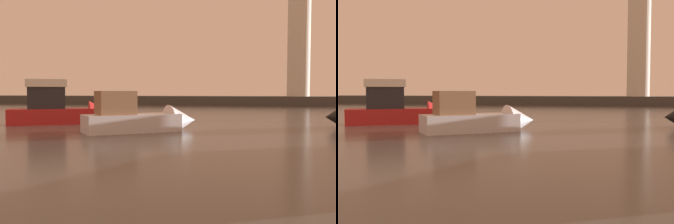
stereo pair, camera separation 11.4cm
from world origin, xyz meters
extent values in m
plane|color=#4C4742|center=(0.00, 31.53, 0.00)|extent=(220.00, 220.00, 0.00)
cube|color=#423F3D|center=(0.00, 63.06, 0.75)|extent=(96.02, 5.65, 1.51)
cylinder|color=silver|center=(8.75, 63.06, 9.21)|extent=(3.44, 3.44, 15.41)
cube|color=silver|center=(-4.13, 19.69, 0.51)|extent=(5.53, 4.99, 1.02)
cone|color=silver|center=(-1.60, 21.71, 0.56)|extent=(2.61, 2.63, 1.93)
cube|color=#8C6647|center=(-4.89, 19.09, 1.69)|extent=(2.56, 2.47, 1.33)
cube|color=#B21E1E|center=(-11.38, 23.51, 0.55)|extent=(6.27, 4.87, 1.10)
cone|color=#B21E1E|center=(-8.32, 25.29, 0.61)|extent=(2.70, 2.75, 2.06)
cube|color=#232328|center=(-11.71, 23.32, 1.87)|extent=(3.04, 2.75, 1.53)
cube|color=silver|center=(-11.71, 23.32, 2.91)|extent=(3.34, 3.02, 0.54)
camera|label=1|loc=(3.07, -1.59, 2.35)|focal=41.80mm
camera|label=2|loc=(3.18, -1.56, 2.35)|focal=41.80mm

